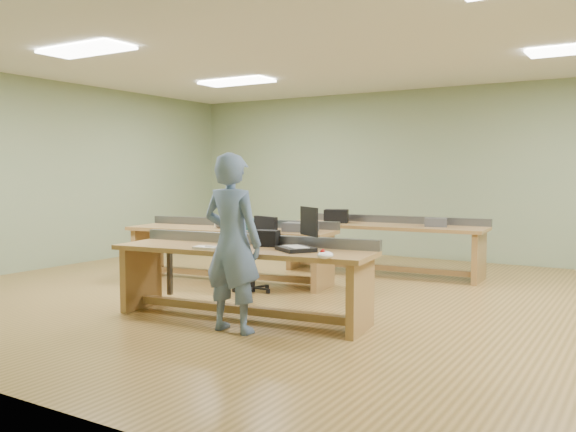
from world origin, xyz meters
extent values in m
plane|color=olive|center=(0.00, 0.00, 0.00)|extent=(10.00, 10.00, 0.00)
plane|color=silver|center=(0.00, 0.00, 3.00)|extent=(10.00, 10.00, 0.00)
cube|color=gray|center=(0.00, 4.00, 1.50)|extent=(10.00, 0.04, 3.00)
cube|color=gray|center=(0.00, -4.00, 1.50)|extent=(10.00, 0.04, 3.00)
cube|color=gray|center=(-5.00, 0.00, 1.50)|extent=(0.04, 8.00, 3.00)
cube|color=white|center=(-2.50, -1.50, 2.97)|extent=(1.20, 0.50, 0.03)
cube|color=white|center=(-2.50, 1.50, 2.97)|extent=(1.20, 0.50, 0.03)
cube|color=#996740|center=(-0.35, -1.38, 0.72)|extent=(2.86, 1.06, 0.05)
cube|color=#996740|center=(-1.63, -1.53, 0.35)|extent=(0.15, 0.65, 0.70)
cube|color=#996740|center=(0.94, -1.23, 0.35)|extent=(0.15, 0.65, 0.70)
cube|color=#996740|center=(-0.35, -1.38, 0.10)|extent=(2.48, 0.39, 0.08)
cube|color=#56585E|center=(-0.38, -1.05, 0.81)|extent=(2.78, 0.40, 0.11)
cube|color=#996740|center=(-1.77, 0.32, 0.72)|extent=(3.07, 1.20, 0.05)
cube|color=#996740|center=(-3.15, 0.13, 0.35)|extent=(0.18, 0.70, 0.70)
cube|color=#996740|center=(-0.39, 0.52, 0.35)|extent=(0.18, 0.70, 0.70)
cube|color=#996740|center=(-1.77, 0.32, 0.10)|extent=(2.67, 0.47, 0.08)
cube|color=#56585E|center=(-1.82, 0.68, 0.81)|extent=(2.97, 0.49, 0.11)
cube|color=#996740|center=(-0.19, 2.02, 0.72)|extent=(3.07, 0.99, 0.05)
cube|color=#996740|center=(-1.60, 1.93, 0.35)|extent=(0.12, 0.71, 0.70)
cube|color=#996740|center=(1.22, 2.11, 0.35)|extent=(0.12, 0.71, 0.70)
cube|color=#996740|center=(-0.19, 2.02, 0.10)|extent=(2.73, 0.27, 0.08)
cube|color=#56585E|center=(-0.21, 2.38, 0.81)|extent=(3.03, 0.27, 0.11)
imported|color=slate|center=(-0.13, -1.83, 0.86)|extent=(0.63, 0.41, 1.72)
cube|color=black|center=(0.26, -1.30, 0.77)|extent=(0.47, 0.46, 0.04)
cube|color=black|center=(0.34, -1.18, 1.04)|extent=(0.31, 0.22, 0.29)
cube|color=silver|center=(-0.50, -1.64, 0.76)|extent=(0.45, 0.20, 0.02)
ellipsoid|color=white|center=(0.78, -1.65, 0.79)|extent=(0.17, 0.19, 0.07)
cube|color=black|center=(-0.19, -1.13, 0.84)|extent=(0.28, 0.21, 0.17)
cylinder|color=black|center=(-1.08, -0.13, 0.24)|extent=(0.06, 0.06, 0.48)
cube|color=black|center=(-1.08, -0.13, 0.50)|extent=(0.57, 0.57, 0.06)
cube|color=black|center=(-1.01, 0.08, 0.76)|extent=(0.43, 0.19, 0.41)
cylinder|color=black|center=(-1.08, -0.13, 0.03)|extent=(0.66, 0.66, 0.06)
cube|color=#153A45|center=(-1.33, 0.34, 0.82)|extent=(0.49, 0.42, 0.15)
cube|color=#3E3E41|center=(-0.70, 0.44, 0.81)|extent=(0.46, 0.33, 0.12)
imported|color=#3E3E41|center=(-1.90, 0.26, 0.80)|extent=(0.17, 0.17, 0.10)
cylinder|color=silver|center=(-2.00, 0.32, 0.82)|extent=(0.10, 0.10, 0.13)
cube|color=black|center=(-0.93, 1.95, 0.85)|extent=(0.42, 0.36, 0.21)
cube|color=#3E3E41|center=(0.61, 2.08, 0.81)|extent=(0.36, 0.30, 0.12)
camera|label=1|loc=(3.33, -6.49, 1.53)|focal=38.00mm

